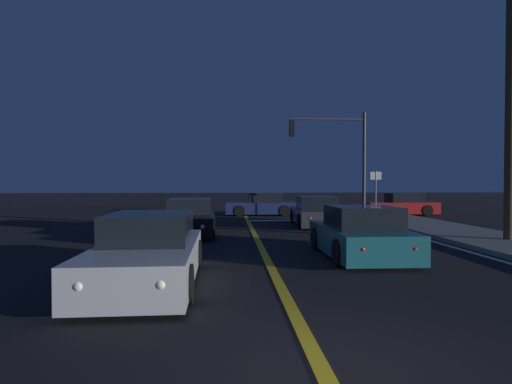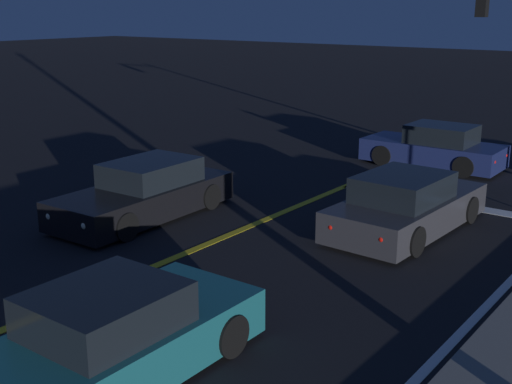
% 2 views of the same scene
% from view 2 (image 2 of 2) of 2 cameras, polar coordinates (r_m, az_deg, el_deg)
% --- Properties ---
extents(lane_line_center, '(0.20, 32.25, 0.01)m').
position_cam_2_polar(lane_line_center, '(12.95, -9.95, -6.80)').
color(lane_line_center, gold).
rests_on(lane_line_center, ground).
extents(lane_line_edge_right, '(0.16, 32.25, 0.01)m').
position_cam_2_polar(lane_line_edge_right, '(9.95, 14.42, -14.34)').
color(lane_line_edge_right, white).
rests_on(lane_line_edge_right, ground).
extents(stop_bar, '(6.03, 0.50, 0.01)m').
position_cam_2_polar(stop_bar, '(17.80, 16.24, -0.97)').
color(stop_bar, white).
rests_on(stop_bar, ground).
extents(car_parked_curb_navy, '(4.31, 1.90, 1.34)m').
position_cam_2_polar(car_parked_curb_navy, '(21.73, 15.00, 3.63)').
color(car_parked_curb_navy, navy).
rests_on(car_parked_curb_navy, ground).
extents(car_distant_tail_teal, '(1.96, 4.16, 1.34)m').
position_cam_2_polar(car_distant_tail_teal, '(9.40, -11.72, -12.02)').
color(car_distant_tail_teal, '#195960').
rests_on(car_distant_tail_teal, ground).
extents(car_lead_oncoming_charcoal, '(2.12, 4.61, 1.34)m').
position_cam_2_polar(car_lead_oncoming_charcoal, '(15.28, 12.69, -1.17)').
color(car_lead_oncoming_charcoal, '#2D2D33').
rests_on(car_lead_oncoming_charcoal, ground).
extents(car_mid_block_black, '(2.03, 4.74, 1.34)m').
position_cam_2_polar(car_mid_block_black, '(16.13, -9.43, -0.10)').
color(car_mid_block_black, black).
rests_on(car_mid_block_black, ground).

